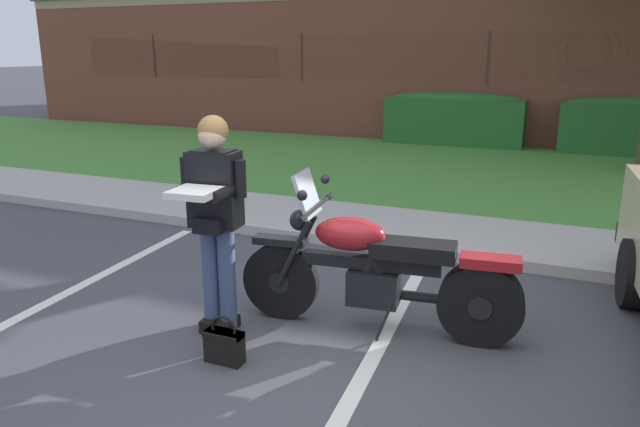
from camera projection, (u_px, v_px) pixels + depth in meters
ground_plane at (312, 367)px, 4.22m from camera, size 140.00×140.00×0.00m
curb_strip at (411, 249)px, 6.55m from camera, size 60.00×0.20×0.12m
concrete_walk at (429, 230)px, 7.31m from camera, size 60.00×1.50×0.08m
grass_lawn at (480, 173)px, 10.79m from camera, size 60.00×6.35×0.06m
stall_stripe_0 at (57, 298)px, 5.40m from camera, size 0.42×4.40×0.01m
stall_stripe_1 at (369, 364)px, 4.26m from camera, size 0.42×4.40×0.01m
motorcycle at (387, 273)px, 4.66m from camera, size 2.24×0.82×1.26m
rider_person at (214, 208)px, 4.53m from camera, size 0.53×0.60×1.70m
handbag at (224, 344)px, 4.26m from camera, size 0.28×0.13×0.36m
hedge_left at (454, 118)px, 13.81m from camera, size 3.13×0.90×1.24m
hedge_center_left at (638, 126)px, 12.36m from camera, size 3.05×0.90×1.24m
brick_building at (515, 59)px, 18.56m from camera, size 27.66×11.53×3.82m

